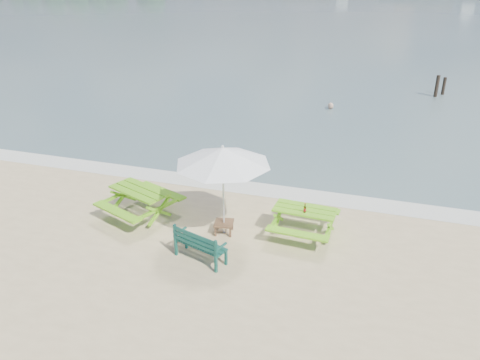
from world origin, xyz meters
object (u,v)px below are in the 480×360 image
(picnic_table_right, at_px, (304,222))
(beer_bottle, at_px, (305,209))
(patio_umbrella, at_px, (223,156))
(park_bench, at_px, (201,251))
(side_table, at_px, (224,227))
(swimmer, at_px, (329,118))
(picnic_table_left, at_px, (141,203))

(picnic_table_right, distance_m, beer_bottle, 0.50)
(patio_umbrella, bearing_deg, beer_bottle, 10.04)
(park_bench, height_order, patio_umbrella, patio_umbrella)
(side_table, xyz_separation_m, swimmer, (1.10, 12.39, -0.64))
(picnic_table_left, height_order, park_bench, picnic_table_left)
(beer_bottle, bearing_deg, side_table, -169.96)
(picnic_table_left, relative_size, patio_umbrella, 0.85)
(patio_umbrella, distance_m, beer_bottle, 2.40)
(park_bench, height_order, beer_bottle, beer_bottle)
(park_bench, bearing_deg, swimmer, 84.94)
(picnic_table_left, bearing_deg, swimmer, 73.81)
(picnic_table_right, height_order, park_bench, park_bench)
(swimmer, bearing_deg, picnic_table_left, -106.19)
(side_table, relative_size, beer_bottle, 2.23)
(picnic_table_left, distance_m, beer_bottle, 4.46)
(side_table, height_order, patio_umbrella, patio_umbrella)
(patio_umbrella, xyz_separation_m, beer_bottle, (1.99, 0.35, -1.31))
(picnic_table_right, relative_size, beer_bottle, 7.25)
(picnic_table_left, xyz_separation_m, patio_umbrella, (2.45, -0.17, 1.74))
(patio_umbrella, height_order, swimmer, patio_umbrella)
(park_bench, relative_size, side_table, 2.45)
(picnic_table_left, height_order, swimmer, picnic_table_left)
(side_table, bearing_deg, patio_umbrella, 86.42)
(picnic_table_right, xyz_separation_m, park_bench, (-2.08, -1.84, -0.11))
(picnic_table_left, distance_m, picnic_table_right, 4.43)
(park_bench, xyz_separation_m, side_table, (0.12, 1.31, -0.08))
(side_table, height_order, swimmer, same)
(picnic_table_left, height_order, side_table, picnic_table_left)
(picnic_table_left, relative_size, swimmer, 1.48)
(patio_umbrella, bearing_deg, park_bench, -95.07)
(beer_bottle, bearing_deg, picnic_table_right, 97.92)
(picnic_table_right, bearing_deg, swimmer, 94.16)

